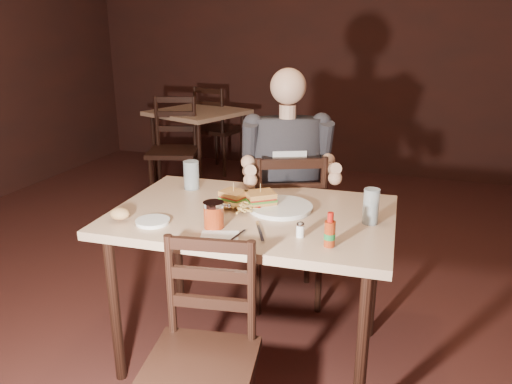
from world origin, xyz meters
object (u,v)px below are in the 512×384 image
(main_table, at_px, (252,227))
(side_plate, at_px, (153,222))
(bg_table, at_px, (198,119))
(chair_far, at_px, (285,227))
(bg_chair_near, at_px, (173,151))
(bg_chair_far, at_px, (220,129))
(syrup_dispenser, at_px, (214,215))
(diner, at_px, (288,152))
(hot_sauce, at_px, (330,230))
(chair_near, at_px, (200,366))
(glass_left, at_px, (191,175))
(dinner_plate, at_px, (280,208))
(glass_right, at_px, (371,206))

(main_table, bearing_deg, side_plate, -143.05)
(bg_table, distance_m, chair_far, 2.42)
(bg_table, distance_m, bg_chair_near, 0.59)
(bg_chair_far, distance_m, syrup_dispenser, 3.58)
(diner, xyz_separation_m, hot_sauce, (0.39, -0.80, -0.08))
(main_table, distance_m, chair_near, 0.71)
(hot_sauce, bearing_deg, chair_near, -132.48)
(main_table, bearing_deg, bg_chair_far, 115.57)
(chair_near, distance_m, hot_sauce, 0.69)
(main_table, height_order, glass_left, glass_left)
(bg_table, height_order, chair_near, chair_near)
(main_table, distance_m, chair_far, 0.63)
(main_table, bearing_deg, dinner_plate, 30.73)
(chair_far, relative_size, syrup_dispenser, 8.21)
(glass_left, bearing_deg, glass_right, -11.10)
(hot_sauce, distance_m, side_plate, 0.76)
(main_table, height_order, side_plate, side_plate)
(bg_chair_near, xyz_separation_m, hot_sauce, (1.87, -2.22, 0.36))
(glass_right, distance_m, syrup_dispenser, 0.67)
(chair_far, xyz_separation_m, bg_chair_far, (-1.46, 2.47, 0.01))
(bg_chair_near, height_order, side_plate, bg_chair_near)
(main_table, xyz_separation_m, syrup_dispenser, (-0.09, -0.23, 0.13))
(bg_table, bearing_deg, chair_near, -64.73)
(glass_right, xyz_separation_m, hot_sauce, (-0.12, -0.29, -0.01))
(chair_near, relative_size, syrup_dispenser, 7.46)
(chair_far, xyz_separation_m, glass_right, (0.53, -0.55, 0.38))
(bg_table, height_order, syrup_dispenser, syrup_dispenser)
(bg_chair_near, distance_m, glass_left, 2.07)
(bg_chair_far, xyz_separation_m, bg_chair_near, (0.00, -1.10, 0.00))
(bg_table, height_order, hot_sauce, hot_sauce)
(hot_sauce, xyz_separation_m, side_plate, (-0.76, -0.02, -0.06))
(diner, relative_size, syrup_dispenser, 7.86)
(chair_near, bearing_deg, bg_chair_far, 102.62)
(chair_near, xyz_separation_m, hot_sauce, (0.37, 0.41, 0.42))
(glass_left, xyz_separation_m, side_plate, (0.05, -0.49, -0.07))
(bg_table, height_order, diner, diner)
(glass_left, xyz_separation_m, glass_right, (0.93, -0.18, 0.00))
(bg_table, xyz_separation_m, bg_chair_near, (0.00, -0.55, -0.20))
(diner, distance_m, glass_left, 0.54)
(diner, distance_m, glass_right, 0.73)
(chair_far, relative_size, glass_left, 6.31)
(main_table, relative_size, chair_far, 1.41)
(chair_far, height_order, dinner_plate, chair_far)
(bg_chair_far, height_order, diner, diner)
(bg_table, xyz_separation_m, glass_right, (1.99, -2.48, 0.17))
(bg_table, xyz_separation_m, dinner_plate, (1.58, -2.45, 0.10))
(chair_near, relative_size, bg_chair_near, 0.88)
(side_plate, bearing_deg, syrup_dispenser, 9.38)
(bg_table, height_order, dinner_plate, dinner_plate)
(bg_table, relative_size, side_plate, 7.14)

